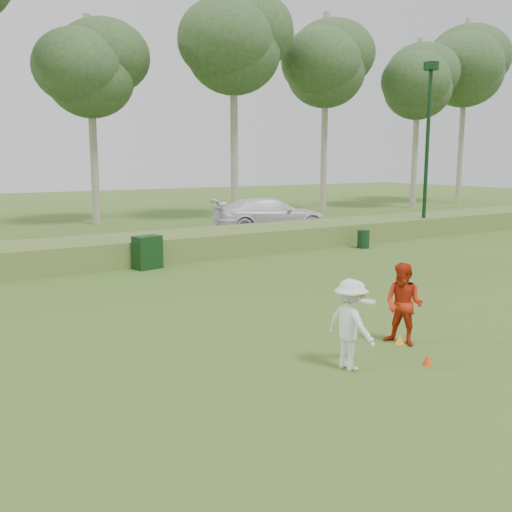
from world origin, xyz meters
TOP-DOWN VIEW (x-y plane):
  - ground at (0.00, 0.00)m, footprint 120.00×120.00m
  - reed_strip at (0.00, 12.00)m, footprint 80.00×3.00m
  - park_road at (0.00, 17.00)m, footprint 80.00×6.00m
  - lamp_post at (14.00, 11.00)m, footprint 0.70×0.70m
  - tree_4 at (2.00, 24.50)m, footprint 6.24×6.24m
  - tree_5 at (10.00, 22.50)m, footprint 7.28×7.28m
  - tree_6 at (18.00, 23.80)m, footprint 7.02×7.02m
  - tree_7 at (26.00, 22.80)m, footprint 6.50×6.50m
  - tree_8 at (33.00, 24.20)m, footprint 8.06×8.06m
  - player_white at (-0.93, -0.67)m, footprint 0.88×1.10m
  - player_red at (0.88, -0.21)m, footprint 0.87×0.98m
  - cone_orange at (0.39, -1.31)m, footprint 0.18×0.18m
  - cone_yellow at (0.87, -0.15)m, footprint 0.19×0.19m
  - utility_cabinet at (-0.50, 10.24)m, footprint 1.01×0.74m
  - trash_bin at (8.97, 9.77)m, footprint 0.61×0.61m
  - car_right at (8.48, 16.17)m, footprint 6.33×3.83m

SIDE VIEW (x-z plane):
  - ground at x=0.00m, z-range 0.00..0.00m
  - park_road at x=0.00m, z-range 0.00..0.06m
  - cone_orange at x=0.39m, z-range 0.00..0.20m
  - cone_yellow at x=0.87m, z-range 0.00..0.21m
  - trash_bin at x=8.97m, z-range 0.00..0.77m
  - reed_strip at x=0.00m, z-range 0.00..0.90m
  - utility_cabinet at x=-0.50m, z-range 0.00..1.14m
  - player_white at x=-0.93m, z-range 0.00..1.64m
  - player_red at x=0.88m, z-range 0.00..1.68m
  - car_right at x=8.48m, z-range 0.06..1.77m
  - lamp_post at x=14.00m, z-range 1.51..9.68m
  - tree_4 at x=2.00m, z-range 2.84..14.34m
  - tree_7 at x=26.00m, z-range 3.09..15.59m
  - tree_6 at x=18.00m, z-range 3.35..16.85m
  - tree_5 at x=10.00m, z-range 3.47..17.47m
  - tree_8 at x=33.00m, z-range 3.73..18.73m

